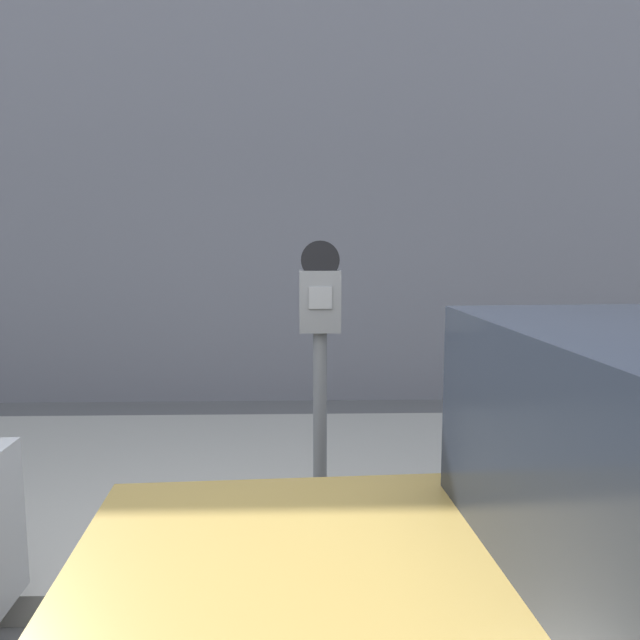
{
  "coord_description": "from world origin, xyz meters",
  "views": [
    {
      "loc": [
        0.28,
        -1.74,
        1.67
      ],
      "look_at": [
        0.37,
        1.13,
        1.3
      ],
      "focal_mm": 35.0,
      "sensor_mm": 36.0,
      "label": 1
    }
  ],
  "objects": [
    {
      "name": "building_facade",
      "position": [
        0.0,
        4.75,
        2.84
      ],
      "size": [
        24.0,
        0.3,
        5.68
      ],
      "color": "gray",
      "rests_on": "ground_plane"
    },
    {
      "name": "sidewalk",
      "position": [
        0.0,
        2.2,
        0.07
      ],
      "size": [
        24.0,
        2.8,
        0.14
      ],
      "color": "#ADAAA3",
      "rests_on": "ground_plane"
    },
    {
      "name": "parking_meter",
      "position": [
        0.37,
        1.13,
        1.21
      ],
      "size": [
        0.19,
        0.14,
        1.52
      ],
      "color": "slate",
      "rests_on": "sidewalk"
    }
  ]
}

